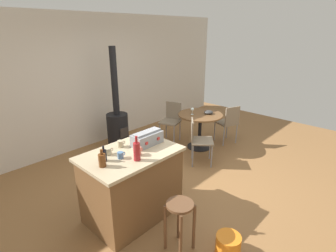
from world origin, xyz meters
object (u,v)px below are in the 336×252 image
(folding_chair_far, at_px, (198,138))
(bottle_1, at_px, (104,155))
(cup_0, at_px, (138,151))
(cup_2, at_px, (108,151))
(wooden_stool, at_px, (180,217))
(wine_glass, at_px, (192,109))
(toolbox, at_px, (147,138))
(cup_3, at_px, (121,144))
(wood_stove, at_px, (118,124))
(cup_1, at_px, (121,155))
(folding_chair_left, at_px, (228,121))
(folding_chair_near, at_px, (171,119))
(plastic_bucket, at_px, (228,245))
(dining_table, at_px, (200,122))
(bottle_2, at_px, (102,160))
(bottle_0, at_px, (137,151))
(kitchen_island, at_px, (132,185))
(serving_bowl, at_px, (208,112))

(folding_chair_far, height_order, bottle_1, bottle_1)
(cup_0, height_order, cup_2, cup_0)
(wooden_stool, xyz_separation_m, wine_glass, (2.24, 1.61, 0.41))
(toolbox, bearing_deg, cup_3, 145.94)
(wood_stove, relative_size, cup_0, 17.77)
(folding_chair_far, height_order, cup_1, cup_1)
(wood_stove, relative_size, wine_glass, 14.54)
(folding_chair_left, height_order, cup_1, cup_1)
(folding_chair_near, distance_m, cup_0, 2.67)
(cup_2, distance_m, plastic_bucket, 1.75)
(folding_chair_left, height_order, bottle_1, bottle_1)
(dining_table, relative_size, folding_chair_left, 1.06)
(bottle_2, bearing_deg, cup_1, 2.72)
(wooden_stool, height_order, cup_2, cup_2)
(dining_table, distance_m, folding_chair_left, 0.68)
(bottle_0, distance_m, cup_2, 0.41)
(folding_chair_far, xyz_separation_m, cup_3, (-1.76, -0.04, 0.48))
(bottle_0, bearing_deg, kitchen_island, 71.50)
(dining_table, distance_m, serving_bowl, 0.27)
(cup_1, bearing_deg, wooden_stool, -78.80)
(dining_table, bearing_deg, wooden_stool, -147.79)
(bottle_2, xyz_separation_m, serving_bowl, (2.92, 0.60, -0.24))
(bottle_0, bearing_deg, folding_chair_left, 10.54)
(dining_table, bearing_deg, bottle_2, -165.73)
(kitchen_island, xyz_separation_m, cup_1, (-0.18, -0.04, 0.51))
(kitchen_island, bearing_deg, folding_chair_far, 8.40)
(dining_table, xyz_separation_m, folding_chair_near, (-0.15, 0.67, -0.04))
(wood_stove, distance_m, cup_0, 2.39)
(folding_chair_near, relative_size, wood_stove, 0.42)
(bottle_0, bearing_deg, folding_chair_far, 14.53)
(bottle_2, bearing_deg, toolbox, 5.85)
(bottle_0, xyz_separation_m, cup_0, (0.10, 0.09, -0.07))
(bottle_0, xyz_separation_m, cup_3, (0.09, 0.44, -0.07))
(bottle_2, bearing_deg, dining_table, 14.27)
(bottle_2, bearing_deg, cup_0, -9.07)
(plastic_bucket, bearing_deg, cup_3, 100.05)
(folding_chair_near, relative_size, folding_chair_left, 1.02)
(bottle_1, bearing_deg, cup_0, -25.14)
(wooden_stool, relative_size, plastic_bucket, 2.21)
(dining_table, relative_size, cup_1, 8.39)
(folding_chair_near, xyz_separation_m, cup_1, (-2.39, -1.37, 0.46))
(folding_chair_near, height_order, wine_glass, wine_glass)
(serving_bowl, bearing_deg, cup_1, -167.50)
(folding_chair_near, distance_m, bottle_0, 2.81)
(cup_0, bearing_deg, kitchen_island, 100.27)
(cup_2, xyz_separation_m, serving_bowl, (2.71, 0.40, -0.20))
(bottle_0, relative_size, cup_1, 2.78)
(bottle_2, relative_size, cup_3, 1.77)
(plastic_bucket, bearing_deg, cup_0, 102.82)
(bottle_1, bearing_deg, wine_glass, 15.68)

